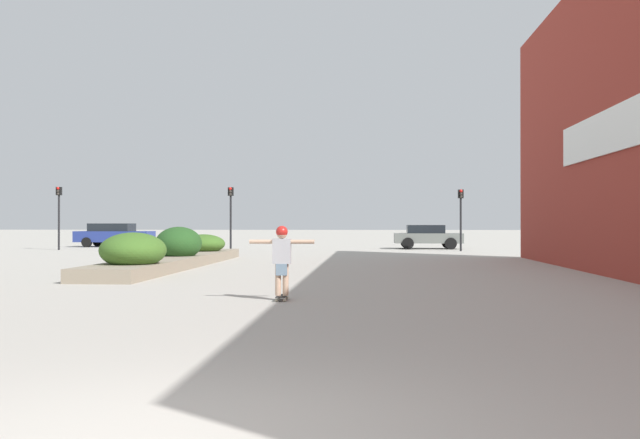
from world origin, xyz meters
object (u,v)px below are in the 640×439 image
traffic_light_left (231,207)px  traffic_light_far_left (59,207)px  car_leftmost (114,234)px  car_center_right (427,236)px  traffic_light_right (461,209)px  skateboard (282,297)px  skateboarder (282,253)px  car_center_left (610,235)px

traffic_light_left → traffic_light_far_left: (-9.54, 0.26, 0.04)m
car_leftmost → car_center_right: (19.02, -2.08, -0.03)m
traffic_light_far_left → car_leftmost: bearing=77.4°
car_center_right → traffic_light_right: traffic_light_right is taller
traffic_light_left → traffic_light_far_left: bearing=178.4°
car_center_right → traffic_light_far_left: size_ratio=1.11×
skateboard → skateboarder: size_ratio=0.47×
skateboarder → car_center_left: bearing=61.2°
skateboard → skateboarder: (0.00, -0.00, 0.82)m
skateboard → traffic_light_far_left: traffic_light_far_left is taller
car_center_left → traffic_light_right: traffic_light_right is taller
car_center_right → traffic_light_right: size_ratio=1.19×
car_leftmost → car_center_left: 29.72m
skateboard → car_center_left: 33.02m
skateboarder → traffic_light_far_left: size_ratio=0.38×
skateboarder → traffic_light_left: traffic_light_left is taller
car_center_left → car_center_right: car_center_left is taller
car_center_right → traffic_light_right: 3.89m
car_leftmost → car_center_left: bearing=89.2°
skateboard → traffic_light_left: 24.83m
skateboard → car_center_right: bearing=79.2°
skateboarder → car_leftmost: (-14.12, 29.53, -0.13)m
skateboarder → car_leftmost: bearing=114.9°
traffic_light_far_left → traffic_light_right: bearing=-0.4°
traffic_light_right → traffic_light_far_left: (-21.67, 0.13, 0.13)m
car_center_right → traffic_light_right: bearing=24.3°
car_center_left → traffic_light_right: (-9.22, -4.92, 1.46)m
traffic_light_right → traffic_light_far_left: bearing=179.6°
car_center_right → traffic_light_right: (1.48, -3.28, 1.48)m
traffic_light_left → traffic_light_far_left: traffic_light_far_left is taller
car_leftmost → traffic_light_far_left: traffic_light_far_left is taller
skateboard → car_center_right: (4.90, 27.46, 0.66)m
skateboard → traffic_light_right: 25.10m
traffic_light_right → car_center_right: bearing=114.3°
skateboard → traffic_light_left: (-5.75, 24.05, 2.24)m
car_leftmost → traffic_light_left: 10.12m
car_leftmost → car_center_left: size_ratio=1.17×
traffic_light_far_left → car_center_right: bearing=8.8°
skateboard → traffic_light_left: size_ratio=0.18×
car_leftmost → skateboarder: bearing=25.6°
traffic_light_left → skateboard: bearing=-76.5°
skateboarder → traffic_light_right: size_ratio=0.41×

